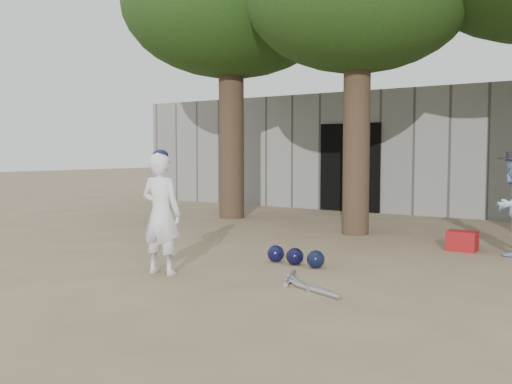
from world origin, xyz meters
The scene contains 6 objects.
ground centered at (0.00, 0.00, 0.00)m, with size 70.00×70.00×0.00m, color #937C5E.
boy_player centered at (0.07, -0.26, 0.74)m, with size 0.54×0.35×1.48m, color white.
red_bag centered at (2.67, 3.48, 0.15)m, with size 0.42×0.32×0.30m, color #A61616.
back_building centered at (0.00, 10.33, 1.50)m, with size 16.00×5.24×3.00m.
helmet_row centered at (1.14, 1.12, 0.11)m, with size 0.87×0.28×0.23m.
bat_pile centered at (1.82, 0.13, 0.03)m, with size 1.05×0.85×0.06m.
Camera 1 is at (4.90, -5.30, 1.48)m, focal length 40.00 mm.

